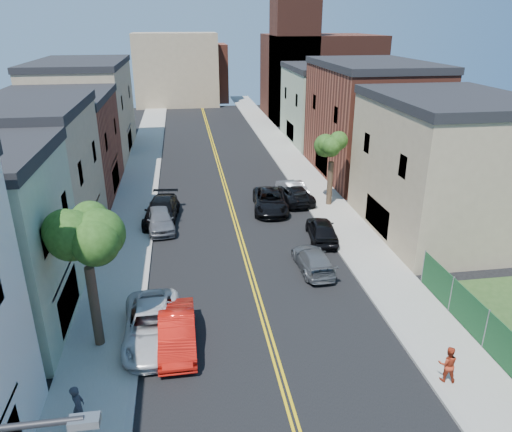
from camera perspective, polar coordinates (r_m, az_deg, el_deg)
name	(u,v)px	position (r m, az deg, el deg)	size (l,w,h in m)	color
sidewalk_left	(139,177)	(47.70, -13.64, 4.54)	(3.20, 100.00, 0.15)	gray
sidewalk_right	(300,170)	(48.85, 5.20, 5.50)	(3.20, 100.00, 0.15)	gray
curb_left	(158,176)	(47.57, -11.54, 4.67)	(0.30, 100.00, 0.15)	gray
curb_right	(283,170)	(48.47, 3.18, 5.43)	(0.30, 100.00, 0.15)	gray
bldg_left_tan_near	(16,186)	(33.54, -26.54, 3.24)	(9.00, 10.00, 9.00)	#998466
bldg_left_brick	(57,150)	(43.86, -22.48, 7.28)	(9.00, 12.00, 8.00)	brown
bldg_left_tan_far	(85,111)	(57.13, -19.59, 11.61)	(9.00, 16.00, 9.50)	#998466
bldg_right_tan	(444,170)	(35.53, 21.31, 5.06)	(9.00, 12.00, 9.00)	#998466
bldg_right_brick	(369,123)	(47.66, 13.26, 10.69)	(9.00, 14.00, 10.00)	brown
bldg_right_palegrn	(327,106)	(60.80, 8.35, 12.73)	(9.00, 12.00, 8.50)	gray
church	(314,69)	(75.43, 6.87, 16.92)	(16.20, 14.20, 22.60)	#4C2319
backdrop_left	(176,70)	(87.75, -9.41, 16.70)	(14.00, 8.00, 12.00)	#998466
backdrop_center	(199,73)	(91.90, -6.77, 16.45)	(10.00, 8.00, 10.00)	brown
fence_right	(507,351)	(23.67, 27.54, -13.95)	(0.04, 15.00, 1.90)	#143F1E
tree_left_mid	(82,215)	(21.24, -19.93, 0.15)	(5.20, 5.20, 9.29)	#372A1B
tree_right_far	(333,136)	(38.12, 9.09, 9.36)	(4.40, 4.40, 8.03)	#372A1B
red_sedan	(177,331)	(23.07, -9.32, -13.33)	(1.66, 4.76, 1.57)	red
white_pickup	(153,325)	(23.66, -12.14, -12.51)	(2.65, 5.75, 1.60)	silver
grey_car_left	(160,219)	(35.27, -11.28, -0.35)	(1.86, 4.62, 1.57)	#5B5D63
black_car_left	(162,211)	(36.66, -11.11, 0.61)	(2.31, 5.67, 1.65)	black
grey_car_right	(313,260)	(29.33, 6.78, -5.17)	(1.85, 4.56, 1.32)	#505356
black_car_right	(322,230)	(33.24, 7.80, -1.60)	(1.80, 4.47, 1.52)	black
silver_car_right	(292,189)	(41.11, 4.29, 3.24)	(1.55, 4.45, 1.47)	#ABADB3
dark_car_right_far	(295,194)	(39.98, 4.62, 2.62)	(2.33, 5.06, 1.41)	black
black_suv_lane	(270,201)	(38.12, 1.69, 1.82)	(2.60, 5.64, 1.57)	black
pedestrian_left	(78,407)	(19.91, -20.30, -20.41)	(0.65, 0.43, 1.79)	#282830
pedestrian_right	(448,364)	(22.16, 21.74, -15.96)	(0.79, 0.61, 1.62)	#9F2F18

